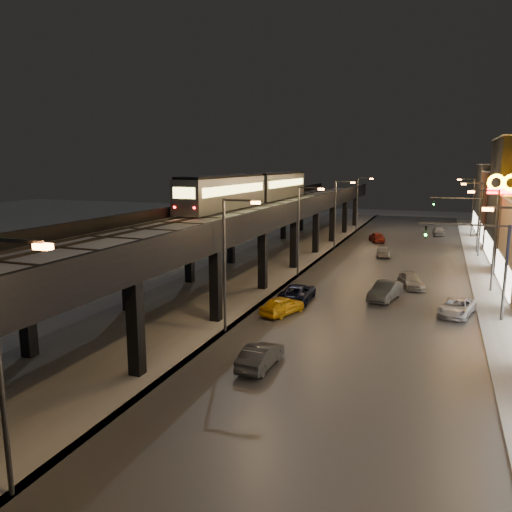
% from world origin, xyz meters
% --- Properties ---
extents(ground, '(220.00, 220.00, 0.00)m').
position_xyz_m(ground, '(0.00, 0.00, 0.00)').
color(ground, silver).
extents(road_surface, '(17.00, 120.00, 0.06)m').
position_xyz_m(road_surface, '(7.50, 35.00, 0.03)').
color(road_surface, '#46474D').
rests_on(road_surface, ground).
extents(sidewalk_right, '(4.00, 120.00, 0.14)m').
position_xyz_m(sidewalk_right, '(17.50, 35.00, 0.07)').
color(sidewalk_right, '#9FA1A8').
rests_on(sidewalk_right, ground).
extents(under_viaduct_pavement, '(11.00, 120.00, 0.06)m').
position_xyz_m(under_viaduct_pavement, '(-6.00, 35.00, 0.03)').
color(under_viaduct_pavement, '#9FA1A8').
rests_on(under_viaduct_pavement, ground).
extents(elevated_viaduct, '(9.00, 100.00, 6.30)m').
position_xyz_m(elevated_viaduct, '(-6.00, 31.84, 5.62)').
color(elevated_viaduct, black).
rests_on(elevated_viaduct, ground).
extents(viaduct_trackbed, '(8.40, 100.00, 0.32)m').
position_xyz_m(viaduct_trackbed, '(-6.01, 31.97, 6.39)').
color(viaduct_trackbed, '#B2B7C1').
rests_on(viaduct_trackbed, elevated_viaduct).
extents(viaduct_parapet_streetside, '(0.30, 100.00, 1.10)m').
position_xyz_m(viaduct_parapet_streetside, '(-1.65, 32.00, 6.85)').
color(viaduct_parapet_streetside, black).
rests_on(viaduct_parapet_streetside, elevated_viaduct).
extents(viaduct_parapet_far, '(0.30, 100.00, 1.10)m').
position_xyz_m(viaduct_parapet_far, '(-10.35, 32.00, 6.85)').
color(viaduct_parapet_far, black).
rests_on(viaduct_parapet_far, elevated_viaduct).
extents(streetlight_left_0, '(2.57, 0.28, 9.00)m').
position_xyz_m(streetlight_left_0, '(-0.43, -5.00, 5.24)').
color(streetlight_left_0, '#38383A').
rests_on(streetlight_left_0, ground).
extents(streetlight_left_1, '(2.57, 0.28, 9.00)m').
position_xyz_m(streetlight_left_1, '(-0.43, 13.00, 5.24)').
color(streetlight_left_1, '#38383A').
rests_on(streetlight_left_1, ground).
extents(streetlight_left_2, '(2.57, 0.28, 9.00)m').
position_xyz_m(streetlight_left_2, '(-0.43, 31.00, 5.24)').
color(streetlight_left_2, '#38383A').
rests_on(streetlight_left_2, ground).
extents(streetlight_right_2, '(2.56, 0.28, 9.00)m').
position_xyz_m(streetlight_right_2, '(16.73, 31.00, 5.24)').
color(streetlight_right_2, '#38383A').
rests_on(streetlight_right_2, ground).
extents(streetlight_left_3, '(2.57, 0.28, 9.00)m').
position_xyz_m(streetlight_left_3, '(-0.43, 49.00, 5.24)').
color(streetlight_left_3, '#38383A').
rests_on(streetlight_left_3, ground).
extents(streetlight_right_3, '(2.56, 0.28, 9.00)m').
position_xyz_m(streetlight_right_3, '(16.73, 49.00, 5.24)').
color(streetlight_right_3, '#38383A').
rests_on(streetlight_right_3, ground).
extents(streetlight_left_4, '(2.57, 0.28, 9.00)m').
position_xyz_m(streetlight_left_4, '(-0.43, 67.00, 5.24)').
color(streetlight_left_4, '#38383A').
rests_on(streetlight_left_4, ground).
extents(streetlight_right_4, '(2.56, 0.28, 9.00)m').
position_xyz_m(streetlight_right_4, '(16.73, 67.00, 5.24)').
color(streetlight_right_4, '#38383A').
rests_on(streetlight_right_4, ground).
extents(traffic_light_rig_a, '(6.10, 0.34, 7.00)m').
position_xyz_m(traffic_light_rig_a, '(15.84, 22.00, 4.50)').
color(traffic_light_rig_a, '#38383A').
rests_on(traffic_light_rig_a, ground).
extents(traffic_light_rig_b, '(6.10, 0.34, 7.00)m').
position_xyz_m(traffic_light_rig_b, '(15.84, 52.00, 4.50)').
color(traffic_light_rig_b, '#38383A').
rests_on(traffic_light_rig_b, ground).
extents(subway_train, '(2.88, 34.88, 3.43)m').
position_xyz_m(subway_train, '(-8.50, 39.42, 8.33)').
color(subway_train, gray).
rests_on(subway_train, viaduct_trackbed).
extents(car_taxi, '(2.89, 4.40, 1.39)m').
position_xyz_m(car_taxi, '(1.75, 18.03, 0.70)').
color(car_taxi, yellow).
rests_on(car_taxi, ground).
extents(car_near_white, '(1.57, 4.09, 1.33)m').
position_xyz_m(car_near_white, '(3.58, 8.15, 0.67)').
color(car_near_white, '#34373D').
rests_on(car_near_white, ground).
extents(car_mid_silver, '(2.48, 5.11, 1.40)m').
position_xyz_m(car_mid_silver, '(1.77, 22.14, 0.70)').
color(car_mid_silver, black).
rests_on(car_mid_silver, ground).
extents(car_mid_dark, '(2.08, 4.39, 1.24)m').
position_xyz_m(car_mid_dark, '(6.25, 45.07, 0.62)').
color(car_mid_dark, '#ADADAD').
rests_on(car_mid_dark, ground).
extents(car_far_white, '(3.01, 4.53, 1.43)m').
position_xyz_m(car_far_white, '(3.98, 56.50, 0.72)').
color(car_far_white, maroon).
rests_on(car_far_white, ground).
extents(car_onc_silver, '(2.58, 4.81, 1.51)m').
position_xyz_m(car_onc_silver, '(8.53, 24.91, 0.75)').
color(car_onc_silver, '#3B3F44').
rests_on(car_onc_silver, ground).
extents(car_onc_dark, '(3.09, 4.84, 1.24)m').
position_xyz_m(car_onc_dark, '(13.99, 22.33, 0.62)').
color(car_onc_dark, silver).
rests_on(car_onc_dark, ground).
extents(car_onc_white, '(2.99, 4.55, 1.22)m').
position_xyz_m(car_onc_white, '(10.28, 30.04, 0.61)').
color(car_onc_white, '#9D9D9D').
rests_on(car_onc_white, ground).
extents(car_onc_red, '(2.02, 4.36, 1.45)m').
position_xyz_m(car_onc_red, '(12.31, 66.57, 0.72)').
color(car_onc_red, '#8F96A4').
rests_on(car_onc_red, ground).
extents(sign_mcdonalds, '(3.04, 0.74, 10.20)m').
position_xyz_m(sign_mcdonalds, '(18.00, 37.99, 8.33)').
color(sign_mcdonalds, '#38383A').
rests_on(sign_mcdonalds, ground).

